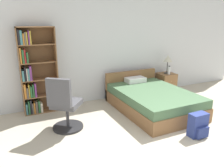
# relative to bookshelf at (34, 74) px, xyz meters

# --- Properties ---
(ground_plane) EXTENTS (14.00, 14.00, 0.00)m
(ground_plane) POSITION_rel_bookshelf_xyz_m (1.78, -3.03, -0.89)
(ground_plane) COLOR #BCB29E
(wall_back) EXTENTS (9.00, 0.06, 2.60)m
(wall_back) POSITION_rel_bookshelf_xyz_m (1.78, 0.20, 0.41)
(wall_back) COLOR silver
(wall_back) RESTS_ON ground_plane
(bookshelf) EXTENTS (0.77, 0.29, 1.88)m
(bookshelf) POSITION_rel_bookshelf_xyz_m (0.00, 0.00, 0.00)
(bookshelf) COLOR brown
(bookshelf) RESTS_ON ground_plane
(bed) EXTENTS (1.46, 2.08, 0.73)m
(bed) POSITION_rel_bookshelf_xyz_m (2.41, -0.96, -0.65)
(bed) COLOR brown
(bed) RESTS_ON ground_plane
(office_chair) EXTENTS (0.71, 0.72, 1.06)m
(office_chair) POSITION_rel_bookshelf_xyz_m (0.37, -1.12, -0.42)
(office_chair) COLOR #232326
(office_chair) RESTS_ON ground_plane
(nightstand) EXTENTS (0.46, 0.45, 0.58)m
(nightstand) POSITION_rel_bookshelf_xyz_m (3.47, -0.16, -0.60)
(nightstand) COLOR brown
(nightstand) RESTS_ON ground_plane
(table_lamp) EXTENTS (0.25, 0.25, 0.51)m
(table_lamp) POSITION_rel_bookshelf_xyz_m (3.49, -0.15, 0.08)
(table_lamp) COLOR #333333
(table_lamp) RESTS_ON nightstand
(water_bottle) EXTENTS (0.07, 0.07, 0.24)m
(water_bottle) POSITION_rel_bookshelf_xyz_m (3.47, -0.26, -0.20)
(water_bottle) COLOR silver
(water_bottle) RESTS_ON nightstand
(backpack_blue) EXTENTS (0.33, 0.24, 0.43)m
(backpack_blue) POSITION_rel_bookshelf_xyz_m (2.45, -2.35, -0.69)
(backpack_blue) COLOR navy
(backpack_blue) RESTS_ON ground_plane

